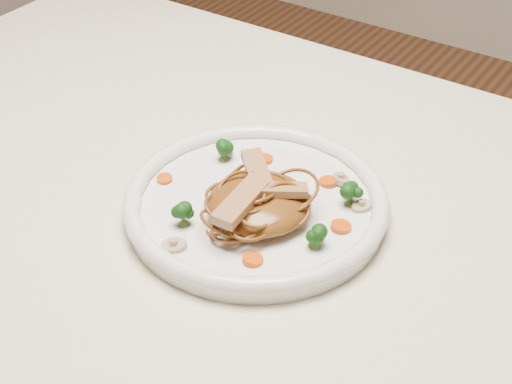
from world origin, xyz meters
The scene contains 19 objects.
table centered at (0.00, 0.00, 0.65)m, with size 1.20×0.80×0.75m.
plate centered at (0.04, 0.00, 0.76)m, with size 0.29×0.29×0.02m, color white.
noodle_mound centered at (0.06, -0.02, 0.78)m, with size 0.11×0.11×0.04m, color brown.
chicken_a centered at (0.08, -0.01, 0.80)m, with size 0.06×0.02×0.01m, color tan.
chicken_b centered at (0.04, 0.00, 0.80)m, with size 0.07×0.02×0.01m, color tan.
chicken_c centered at (0.05, -0.05, 0.80)m, with size 0.08×0.03×0.01m, color tan.
broccoli_0 centered at (0.13, 0.05, 0.78)m, with size 0.03×0.03×0.03m, color #13470E, non-canonical shape.
broccoli_1 centered at (-0.04, 0.04, 0.78)m, with size 0.03×0.03×0.03m, color #13470E, non-canonical shape.
broccoli_2 centered at (0.00, -0.08, 0.78)m, with size 0.03×0.03×0.03m, color #13470E, non-canonical shape.
broccoli_3 centered at (0.13, -0.03, 0.78)m, with size 0.03×0.03×0.03m, color #13470E, non-canonical shape.
carrot_0 centered at (0.09, 0.07, 0.77)m, with size 0.02×0.02×0.01m, color #EC5308.
carrot_1 centered at (-0.07, -0.03, 0.77)m, with size 0.02×0.02×0.01m, color #EC5308.
carrot_2 centered at (0.14, 0.01, 0.77)m, with size 0.02×0.02×0.01m, color #EC5308.
carrot_3 centered at (0.01, 0.07, 0.77)m, with size 0.02×0.02×0.01m, color #EC5308.
carrot_4 centered at (0.09, -0.09, 0.77)m, with size 0.02×0.02×0.01m, color #EC5308.
mushroom_0 centered at (0.01, -0.11, 0.77)m, with size 0.03×0.03×0.01m, color #BFAD8F.
mushroom_1 centered at (0.14, 0.05, 0.77)m, with size 0.02×0.02×0.01m, color #BFAD8F.
mushroom_2 centered at (-0.04, 0.06, 0.77)m, with size 0.02×0.02×0.01m, color #BFAD8F.
mushroom_3 centered at (0.10, 0.08, 0.77)m, with size 0.03×0.03×0.01m, color #BFAD8F.
Camera 1 is at (0.41, -0.56, 1.28)m, focal length 53.73 mm.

